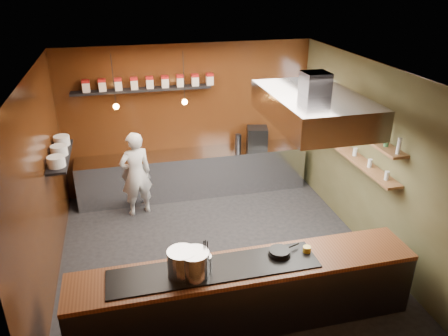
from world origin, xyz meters
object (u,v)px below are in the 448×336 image
object	(u,v)px
stockpot_small	(194,264)
extractor_hood	(313,107)
chef	(136,174)
espresso_machine	(257,137)
stockpot_large	(182,263)

from	to	relation	value
stockpot_small	extractor_hood	bearing A→B (deg)	33.21
stockpot_small	chef	size ratio (longest dim) A/B	0.22
stockpot_small	chef	world-z (taller)	chef
espresso_machine	chef	size ratio (longest dim) A/B	0.25
stockpot_small	chef	distance (m)	3.35
stockpot_large	stockpot_small	world-z (taller)	stockpot_large
stockpot_large	espresso_machine	bearing A→B (deg)	60.69
chef	espresso_machine	bearing A→B (deg)	176.97
extractor_hood	espresso_machine	bearing A→B (deg)	88.73
stockpot_large	chef	bearing A→B (deg)	96.56
chef	extractor_hood	bearing A→B (deg)	124.41
stockpot_small	chef	bearing A→B (deg)	98.82
stockpot_large	espresso_machine	distance (m)	4.41
stockpot_large	chef	distance (m)	3.28
stockpot_large	stockpot_small	bearing A→B (deg)	-22.11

